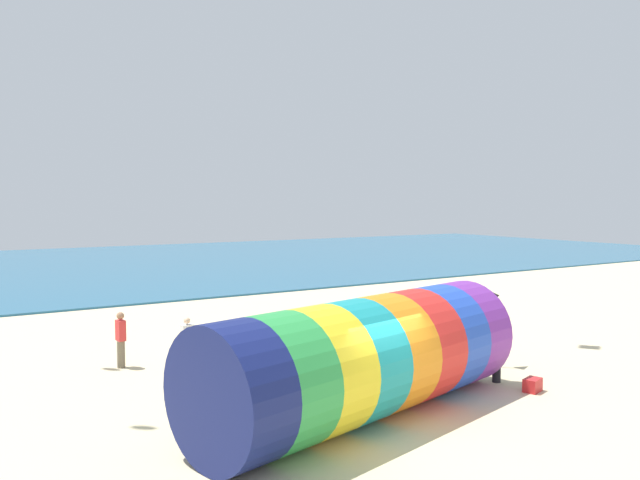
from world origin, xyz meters
TOP-DOWN VIEW (x-y plane):
  - ground_plane at (0.00, 0.00)m, footprint 120.00×120.00m
  - sea at (0.00, 39.57)m, footprint 120.00×40.00m
  - giant_inflatable_tube at (0.15, 0.78)m, footprint 9.54×4.92m
  - kite_handler at (5.01, 1.12)m, footprint 0.40×0.30m
  - bystander_near_water at (-1.86, 7.43)m, footprint 0.39×0.27m
  - bystander_mid_beach at (-3.66, 8.32)m, footprint 0.26×0.38m
  - beach_flag at (6.25, 2.40)m, footprint 0.47×0.36m
  - cooler_box at (5.15, -0.02)m, footprint 0.60×0.49m

SIDE VIEW (x-z plane):
  - ground_plane at x=0.00m, z-range 0.00..0.00m
  - sea at x=0.00m, z-range 0.00..0.10m
  - cooler_box at x=5.15m, z-range 0.00..0.36m
  - bystander_near_water at x=-1.86m, z-range 0.00..1.53m
  - bystander_mid_beach at x=-3.66m, z-range 0.02..1.75m
  - kite_handler at x=5.01m, z-range 0.03..1.80m
  - giant_inflatable_tube at x=0.15m, z-range 0.00..2.86m
  - beach_flag at x=6.25m, z-range 0.92..3.29m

